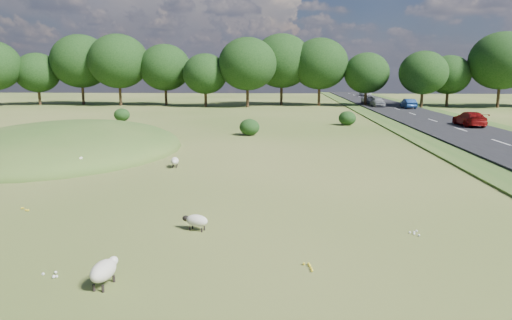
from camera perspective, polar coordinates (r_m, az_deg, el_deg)
The scene contains 14 objects.
ground at distance 39.77m, azimuth -1.59°, elevation 3.00°, with size 160.00×160.00×0.00m, color #38591B.
mound at distance 35.23m, azimuth -22.59°, elevation 1.12°, with size 16.00×20.00×4.00m, color #33561E.
road at distance 52.28m, azimuth 21.87°, elevation 4.27°, with size 8.00×150.00×0.25m, color black.
treeline at distance 74.82m, azimuth -0.14°, elevation 11.78°, with size 96.28×14.66×11.70m.
shrubs at distance 46.68m, azimuth -2.21°, elevation 5.08°, with size 26.76×12.74×1.48m.
sheep_0 at distance 27.25m, azimuth -20.96°, elevation -0.08°, with size 0.73×1.30×0.91m.
sheep_1 at distance 16.34m, azimuth -7.49°, elevation -7.51°, with size 1.04×0.67×0.57m.
sheep_2 at distance 12.83m, azimuth -18.47°, elevation -12.94°, with size 0.65×1.24×0.70m.
sheep_3 at distance 27.09m, azimuth -10.14°, elevation -0.14°, with size 0.56×1.05×0.59m.
car_0 at distance 105.64m, azimuth 13.48°, elevation 8.23°, with size 2.13×5.23×1.52m, color white.
car_1 at distance 73.20m, azimuth 14.98°, elevation 7.06°, with size 1.73×4.30×1.47m, color #9EA0A5.
car_2 at distance 49.93m, azimuth 25.15°, elevation 4.70°, with size 1.98×4.87×1.41m, color maroon.
car_4 at distance 79.73m, azimuth 14.01°, elevation 7.34°, with size 2.16×4.69×1.30m, color #AEB0B6.
car_5 at distance 71.00m, azimuth 18.51°, elevation 6.72°, with size 1.47×4.21×1.39m, color navy.
Camera 1 is at (3.30, -19.25, 5.52)m, focal length 32.00 mm.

